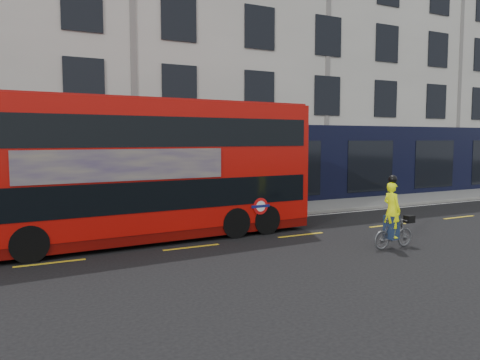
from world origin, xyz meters
TOP-DOWN VIEW (x-y plane):
  - ground at (0.00, 0.00)m, footprint 120.00×120.00m
  - pavement at (0.00, 6.50)m, footprint 60.00×3.00m
  - kerb at (0.00, 5.00)m, footprint 60.00×0.12m
  - building_terrace at (0.00, 12.94)m, footprint 50.00×10.07m
  - road_edge_line at (0.00, 4.70)m, footprint 58.00×0.10m
  - lane_dashes at (0.00, 1.50)m, footprint 58.00×0.12m
  - bus at (-0.85, 3.16)m, footprint 11.34×3.12m
  - cyclist at (5.32, -1.39)m, footprint 1.54×0.61m

SIDE VIEW (x-z plane):
  - ground at x=0.00m, z-range 0.00..0.00m
  - road_edge_line at x=0.00m, z-range 0.00..0.01m
  - lane_dashes at x=0.00m, z-range 0.00..0.01m
  - pavement at x=0.00m, z-range 0.00..0.12m
  - kerb at x=0.00m, z-range 0.00..0.13m
  - cyclist at x=5.32m, z-range -0.35..1.87m
  - bus at x=-0.85m, z-range 0.06..4.58m
  - building_terrace at x=0.00m, z-range -0.01..14.99m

